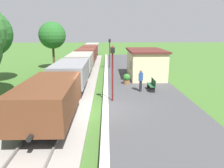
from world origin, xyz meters
TOP-DOWN VIEW (x-y plane):
  - ground_plane at (0.00, 0.00)m, footprint 160.00×160.00m
  - platform_slab at (3.20, 0.00)m, footprint 6.00×60.00m
  - platform_edge_stripe at (0.40, 0.00)m, footprint 0.36×60.00m
  - track_ballast at (-2.40, 0.00)m, footprint 3.80×60.00m
  - rail_near at (-1.68, 0.00)m, footprint 0.07×60.00m
  - rail_far at (-3.12, 0.00)m, footprint 0.07×60.00m
  - freight_train at (-2.40, 14.63)m, footprint 2.50×39.20m
  - station_hut at (4.40, 9.08)m, footprint 3.50×5.80m
  - bench_near_hut at (4.04, 3.98)m, footprint 0.42×1.50m
  - bench_down_platform at (4.04, 13.53)m, footprint 0.42×1.50m
  - person_waiting at (3.11, 3.74)m, footprint 0.39×0.45m
  - potted_planter at (2.24, 6.14)m, footprint 0.64×0.64m
  - lamp_post_near at (0.87, 1.50)m, footprint 0.28×0.28m
  - lamp_post_far at (0.87, 14.94)m, footprint 0.28×0.28m
  - tree_field_left at (-6.29, 15.17)m, footprint 3.33×3.33m

SIDE VIEW (x-z plane):
  - ground_plane at x=0.00m, z-range 0.00..0.00m
  - track_ballast at x=-2.40m, z-range 0.00..0.12m
  - platform_slab at x=3.20m, z-range 0.00..0.25m
  - rail_near at x=-1.68m, z-range 0.12..0.26m
  - rail_far at x=-3.12m, z-range 0.12..0.26m
  - platform_edge_stripe at x=0.40m, z-range 0.25..0.26m
  - bench_near_hut at x=4.04m, z-range 0.27..1.18m
  - bench_down_platform at x=4.04m, z-range 0.27..1.18m
  - potted_planter at x=2.24m, z-range 0.26..1.18m
  - person_waiting at x=3.11m, z-range 0.33..2.04m
  - freight_train at x=-2.40m, z-range 0.34..2.46m
  - station_hut at x=4.40m, z-range 0.26..3.04m
  - lamp_post_near at x=0.87m, z-range 0.95..4.65m
  - lamp_post_far at x=0.87m, z-range 0.95..4.65m
  - tree_field_left at x=-6.29m, z-range 1.30..7.26m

